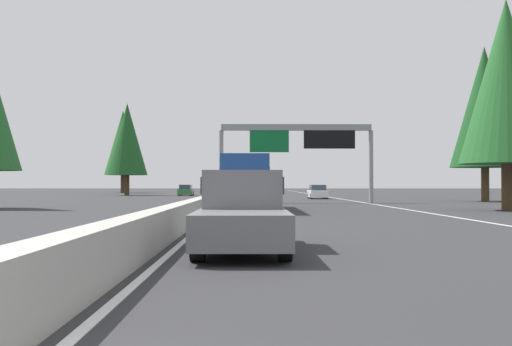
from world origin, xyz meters
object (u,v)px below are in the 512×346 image
minivan_far_center (248,188)px  conifer_left_far (123,143)px  sedan_mid_right (247,191)px  oncoming_near (186,191)px  box_truck_far_left (266,184)px  conifer_right_near (507,81)px  sign_gantry_overhead (298,140)px  conifer_left_mid (127,139)px  sedan_near_right (318,192)px  pickup_mid_center (242,211)px  sedan_far_right (267,189)px  bus_distant_b (245,181)px  conifer_right_mid (485,107)px

minivan_far_center → conifer_left_far: 28.46m
sedan_mid_right → oncoming_near: 12.70m
box_truck_far_left → conifer_right_near: bearing=-172.9°
minivan_far_center → sign_gantry_overhead: bearing=-174.3°
sign_gantry_overhead → conifer_left_mid: (33.91, 20.85, 2.59)m
conifer_left_mid → conifer_left_far: bearing=13.0°
sedan_near_right → box_truck_far_left: bearing=3.3°
sign_gantry_overhead → sedan_mid_right: 23.04m
pickup_mid_center → oncoming_near: pickup_mid_center is taller
sedan_near_right → sedan_far_right: size_ratio=1.00×
bus_distant_b → sedan_far_right: size_ratio=2.61×
sedan_near_right → minivan_far_center: minivan_far_center is taller
bus_distant_b → oncoming_near: size_ratio=2.61×
bus_distant_b → oncoming_near: 46.02m
sign_gantry_overhead → sedan_far_right: sign_gantry_overhead is taller
sign_gantry_overhead → box_truck_far_left: bearing=0.3°
box_truck_far_left → sedan_far_right: (-14.59, 0.34, -0.93)m
pickup_mid_center → sedan_near_right: pickup_mid_center is taller
sedan_mid_right → oncoming_near: same height
box_truck_far_left → pickup_mid_center: bearing=178.1°
pickup_mid_center → sedan_far_right: 98.77m
minivan_far_center → conifer_right_mid: bearing=-151.2°
bus_distant_b → conifer_right_mid: 28.45m
bus_distant_b → conifer_right_near: size_ratio=0.93×
sign_gantry_overhead → pickup_mid_center: bearing=173.2°
box_truck_far_left → oncoming_near: (-46.02, 12.09, -0.93)m
box_truck_far_left → conifer_left_far: 33.26m
conifer_right_near → conifer_left_far: bearing=27.2°
sedan_far_right → pickup_mid_center: bearing=178.0°
pickup_mid_center → minivan_far_center: 78.30m
conifer_left_mid → minivan_far_center: bearing=-61.7°
sedan_near_right → conifer_right_near: bearing=-165.0°
sedan_near_right → conifer_left_far: conifer_left_far is taller
conifer_right_near → box_truck_far_left: bearing=7.1°
pickup_mid_center → box_truck_far_left: bearing=-1.9°
bus_distant_b → sedan_near_right: size_ratio=2.61×
sign_gantry_overhead → conifer_left_mid: size_ratio=1.00×
bus_distant_b → conifer_right_near: (-1.12, -15.26, 5.84)m
sign_gantry_overhead → sedan_far_right: (63.27, 0.79, -4.45)m
sign_gantry_overhead → conifer_left_far: size_ratio=0.86×
oncoming_near → sign_gantry_overhead: bearing=21.5°
bus_distant_b → sedan_far_right: bus_distant_b is taller
conifer_left_far → box_truck_far_left: bearing=-53.6°
bus_distant_b → pickup_mid_center: bearing=-179.8°
conifer_left_mid → sedan_near_right: bearing=-128.9°
sedan_mid_right → box_truck_far_left: (55.66, -3.81, 0.93)m
pickup_mid_center → box_truck_far_left: size_ratio=0.66×
oncoming_near → box_truck_far_left: bearing=165.3°
sedan_near_right → conifer_right_near: size_ratio=0.35×
box_truck_far_left → oncoming_near: box_truck_far_left is taller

